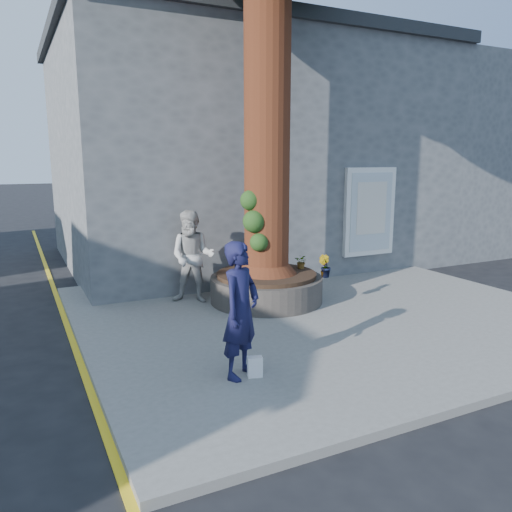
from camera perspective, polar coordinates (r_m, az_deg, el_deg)
name	(u,v)px	position (r m, az deg, el deg)	size (l,w,h in m)	color
ground	(279,344)	(8.38, 2.61, -10.05)	(120.00, 120.00, 0.00)	black
pavement	(321,312)	(9.90, 7.49, -6.40)	(9.00, 8.00, 0.12)	slate
yellow_line	(77,355)	(8.43, -19.76, -10.55)	(0.10, 30.00, 0.01)	yellow
stone_shop	(238,154)	(15.38, -2.07, 11.60)	(10.30, 8.30, 6.30)	#525658
neighbour_shop	(434,159)	(20.02, 19.69, 10.40)	(6.00, 8.00, 6.00)	#525658
planter	(266,287)	(10.29, 1.19, -3.59)	(2.30, 2.30, 0.60)	black
man	(241,310)	(6.65, -1.75, -6.21)	(0.67, 0.44, 1.85)	#141437
woman	(193,257)	(10.18, -7.26, -0.08)	(0.92, 0.71, 1.89)	#B1AEA9
shopping_bag	(255,367)	(6.89, -0.12, -12.54)	(0.20, 0.12, 0.28)	white
plant_a	(248,256)	(10.91, -0.95, -0.01)	(0.21, 0.14, 0.40)	gray
plant_b	(325,266)	(9.88, 7.86, -1.16)	(0.24, 0.24, 0.44)	gray
plant_c	(325,270)	(9.89, 7.85, -1.57)	(0.17, 0.17, 0.30)	gray
plant_d	(302,262)	(10.61, 5.25, -0.64)	(0.27, 0.24, 0.30)	gray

